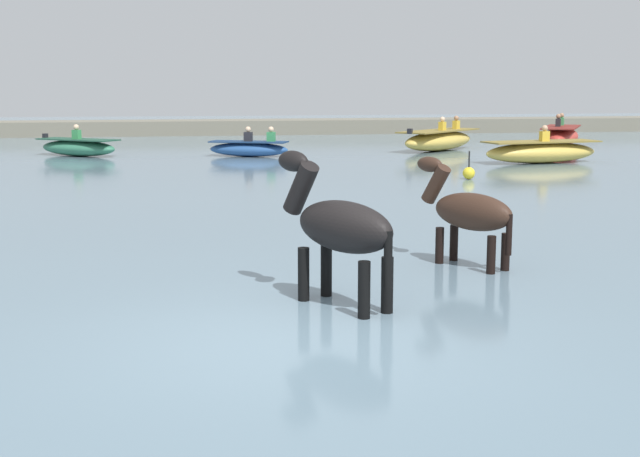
{
  "coord_description": "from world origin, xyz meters",
  "views": [
    {
      "loc": [
        -1.03,
        -7.9,
        2.77
      ],
      "look_at": [
        0.88,
        3.31,
        0.85
      ],
      "focal_mm": 48.81,
      "sensor_mm": 36.0,
      "label": 1
    }
  ],
  "objects_px": {
    "boat_mid_outer": "(249,148)",
    "boat_near_port": "(561,136)",
    "boat_near_starboard": "(439,140)",
    "boat_distant_west": "(78,147)",
    "boat_distant_east": "(541,152)",
    "horse_trailing_dark_bay": "(469,214)",
    "channel_buoy": "(469,173)",
    "horse_lead_black": "(340,230)"
  },
  "relations": [
    {
      "from": "horse_trailing_dark_bay",
      "to": "boat_near_starboard",
      "type": "relative_size",
      "value": 0.46
    },
    {
      "from": "boat_distant_west",
      "to": "boat_mid_outer",
      "type": "relative_size",
      "value": 1.07
    },
    {
      "from": "boat_distant_west",
      "to": "boat_near_port",
      "type": "relative_size",
      "value": 0.78
    },
    {
      "from": "boat_mid_outer",
      "to": "boat_distant_west",
      "type": "bearing_deg",
      "value": 168.13
    },
    {
      "from": "horse_lead_black",
      "to": "horse_trailing_dark_bay",
      "type": "xyz_separation_m",
      "value": [
        2.07,
        1.73,
        -0.14
      ]
    },
    {
      "from": "horse_lead_black",
      "to": "boat_distant_east",
      "type": "relative_size",
      "value": 0.52
    },
    {
      "from": "boat_near_port",
      "to": "channel_buoy",
      "type": "height_order",
      "value": "boat_near_port"
    },
    {
      "from": "boat_near_starboard",
      "to": "boat_mid_outer",
      "type": "distance_m",
      "value": 7.03
    },
    {
      "from": "boat_distant_east",
      "to": "boat_near_port",
      "type": "bearing_deg",
      "value": 60.69
    },
    {
      "from": "horse_trailing_dark_bay",
      "to": "boat_mid_outer",
      "type": "relative_size",
      "value": 0.64
    },
    {
      "from": "horse_lead_black",
      "to": "boat_near_port",
      "type": "xyz_separation_m",
      "value": [
        12.88,
        22.15,
        -0.46
      ]
    },
    {
      "from": "horse_trailing_dark_bay",
      "to": "channel_buoy",
      "type": "bearing_deg",
      "value": 70.67
    },
    {
      "from": "boat_near_starboard",
      "to": "boat_near_port",
      "type": "height_order",
      "value": "boat_near_port"
    },
    {
      "from": "horse_trailing_dark_bay",
      "to": "boat_near_port",
      "type": "relative_size",
      "value": 0.46
    },
    {
      "from": "horse_lead_black",
      "to": "boat_mid_outer",
      "type": "distance_m",
      "value": 19.35
    },
    {
      "from": "boat_distant_east",
      "to": "boat_near_starboard",
      "type": "distance_m",
      "value": 5.39
    },
    {
      "from": "horse_lead_black",
      "to": "boat_distant_east",
      "type": "xyz_separation_m",
      "value": [
        9.2,
        15.59,
        -0.5
      ]
    },
    {
      "from": "horse_trailing_dark_bay",
      "to": "channel_buoy",
      "type": "distance_m",
      "value": 10.58
    },
    {
      "from": "channel_buoy",
      "to": "boat_distant_east",
      "type": "bearing_deg",
      "value": 46.96
    },
    {
      "from": "horse_lead_black",
      "to": "boat_mid_outer",
      "type": "bearing_deg",
      "value": 87.88
    },
    {
      "from": "boat_distant_east",
      "to": "boat_near_port",
      "type": "height_order",
      "value": "boat_near_port"
    },
    {
      "from": "boat_near_starboard",
      "to": "boat_near_port",
      "type": "distance_m",
      "value": 5.46
    },
    {
      "from": "horse_lead_black",
      "to": "horse_trailing_dark_bay",
      "type": "bearing_deg",
      "value": 39.89
    },
    {
      "from": "horse_lead_black",
      "to": "horse_trailing_dark_bay",
      "type": "relative_size",
      "value": 1.13
    },
    {
      "from": "boat_mid_outer",
      "to": "boat_near_port",
      "type": "relative_size",
      "value": 0.72
    },
    {
      "from": "boat_distant_west",
      "to": "channel_buoy",
      "type": "bearing_deg",
      "value": -40.23
    },
    {
      "from": "boat_distant_east",
      "to": "boat_distant_west",
      "type": "height_order",
      "value": "boat_distant_east"
    },
    {
      "from": "boat_distant_west",
      "to": "channel_buoy",
      "type": "xyz_separation_m",
      "value": [
        10.4,
        -8.79,
        -0.13
      ]
    },
    {
      "from": "boat_distant_west",
      "to": "boat_near_port",
      "type": "height_order",
      "value": "boat_near_port"
    },
    {
      "from": "boat_mid_outer",
      "to": "boat_near_port",
      "type": "xyz_separation_m",
      "value": [
        12.16,
        2.81,
        0.11
      ]
    },
    {
      "from": "boat_near_starboard",
      "to": "boat_mid_outer",
      "type": "xyz_separation_m",
      "value": [
        -6.89,
        -1.41,
        -0.1
      ]
    },
    {
      "from": "boat_near_starboard",
      "to": "boat_near_port",
      "type": "bearing_deg",
      "value": 14.9
    },
    {
      "from": "horse_trailing_dark_bay",
      "to": "boat_distant_west",
      "type": "bearing_deg",
      "value": 110.18
    },
    {
      "from": "horse_lead_black",
      "to": "horse_trailing_dark_bay",
      "type": "height_order",
      "value": "horse_lead_black"
    },
    {
      "from": "boat_distant_west",
      "to": "boat_mid_outer",
      "type": "bearing_deg",
      "value": -11.87
    },
    {
      "from": "horse_lead_black",
      "to": "boat_distant_west",
      "type": "height_order",
      "value": "horse_lead_black"
    },
    {
      "from": "boat_mid_outer",
      "to": "boat_near_port",
      "type": "bearing_deg",
      "value": 13.02
    },
    {
      "from": "boat_distant_east",
      "to": "boat_near_starboard",
      "type": "height_order",
      "value": "boat_near_starboard"
    },
    {
      "from": "boat_mid_outer",
      "to": "boat_near_port",
      "type": "height_order",
      "value": "boat_near_port"
    },
    {
      "from": "boat_distant_west",
      "to": "boat_distant_east",
      "type": "bearing_deg",
      "value": -19.28
    },
    {
      "from": "boat_distant_west",
      "to": "channel_buoy",
      "type": "height_order",
      "value": "boat_distant_west"
    },
    {
      "from": "boat_distant_east",
      "to": "boat_mid_outer",
      "type": "xyz_separation_m",
      "value": [
        -8.48,
        3.74,
        -0.07
      ]
    }
  ]
}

